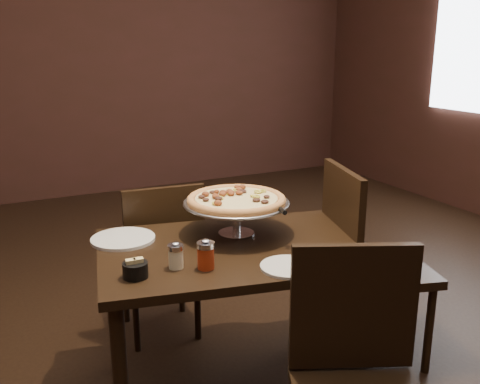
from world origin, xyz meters
name	(u,v)px	position (x,y,z in m)	size (l,w,h in m)	color
room	(255,65)	(0.06, 0.03, 1.40)	(6.04, 7.04, 2.84)	black
dining_table	(235,267)	(-0.06, -0.03, 0.59)	(1.22, 0.93, 0.68)	black
pizza_stand	(236,200)	(0.01, 0.10, 0.84)	(0.46, 0.46, 0.19)	silver
parmesan_shaker	(176,256)	(-0.34, -0.13, 0.73)	(0.06, 0.06, 0.10)	beige
pepper_flake_shaker	(206,255)	(-0.25, -0.18, 0.74)	(0.07, 0.07, 0.12)	#9A1D0E
packet_caddy	(135,269)	(-0.50, -0.14, 0.71)	(0.09, 0.09, 0.07)	black
napkin_stack	(322,256)	(0.19, -0.29, 0.69)	(0.16, 0.16, 0.02)	silver
plate_left	(123,239)	(-0.45, 0.24, 0.69)	(0.27, 0.27, 0.01)	silver
plate_near	(288,267)	(0.03, -0.32, 0.69)	(0.21, 0.21, 0.01)	silver
serving_spatula	(280,210)	(0.12, -0.09, 0.83)	(0.13, 0.13, 0.02)	silver
chair_far	(161,255)	(-0.19, 0.55, 0.46)	(0.42, 0.42, 0.83)	black
chair_near	(359,378)	(0.02, -0.74, 0.48)	(0.54, 0.54, 0.88)	black
chair_side	(365,258)	(0.61, -0.06, 0.52)	(0.55, 0.55, 0.95)	black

